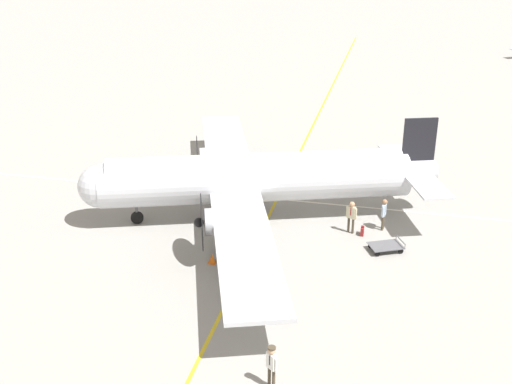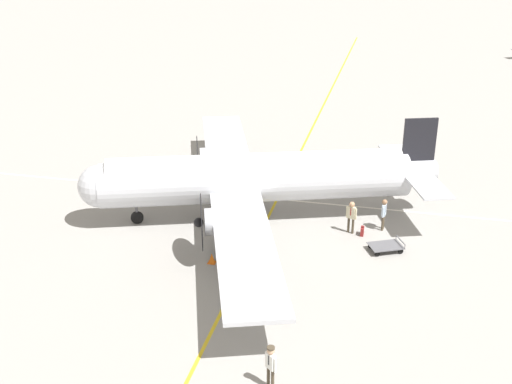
{
  "view_description": "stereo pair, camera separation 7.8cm",
  "coord_description": "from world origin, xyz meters",
  "px_view_note": "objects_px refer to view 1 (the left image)",
  "views": [
    {
      "loc": [
        31.94,
        7.32,
        15.78
      ],
      "look_at": [
        0.0,
        0.0,
        1.59
      ],
      "focal_mm": 45.0,
      "sensor_mm": 36.0,
      "label": 1
    },
    {
      "loc": [
        31.92,
        7.39,
        15.78
      ],
      "look_at": [
        0.0,
        0.0,
        1.59
      ],
      "focal_mm": 45.0,
      "sensor_mm": 36.0,
      "label": 2
    }
  ],
  "objects_px": {
    "airliner_main": "(249,178)",
    "suitcase_near_door": "(362,231)",
    "crew_foreground": "(272,362)",
    "traffic_cone": "(212,258)",
    "ramp_agent": "(384,211)",
    "baggage_cart": "(386,246)",
    "passenger_boarding": "(351,214)"
  },
  "relations": [
    {
      "from": "baggage_cart",
      "to": "airliner_main",
      "type": "bearing_deg",
      "value": -41.67
    },
    {
      "from": "ramp_agent",
      "to": "suitcase_near_door",
      "type": "xyz_separation_m",
      "value": [
        0.91,
        -1.03,
        -0.86
      ]
    },
    {
      "from": "airliner_main",
      "to": "traffic_cone",
      "type": "relative_size",
      "value": 49.17
    },
    {
      "from": "passenger_boarding",
      "to": "ramp_agent",
      "type": "bearing_deg",
      "value": -133.28
    },
    {
      "from": "crew_foreground",
      "to": "suitcase_near_door",
      "type": "bearing_deg",
      "value": -61.4
    },
    {
      "from": "airliner_main",
      "to": "suitcase_near_door",
      "type": "bearing_deg",
      "value": 155.08
    },
    {
      "from": "passenger_boarding",
      "to": "suitcase_near_door",
      "type": "distance_m",
      "value": 1.1
    },
    {
      "from": "airliner_main",
      "to": "baggage_cart",
      "type": "relative_size",
      "value": 12.95
    },
    {
      "from": "ramp_agent",
      "to": "baggage_cart",
      "type": "height_order",
      "value": "ramp_agent"
    },
    {
      "from": "baggage_cart",
      "to": "traffic_cone",
      "type": "distance_m",
      "value": 8.89
    },
    {
      "from": "airliner_main",
      "to": "baggage_cart",
      "type": "distance_m",
      "value": 8.3
    },
    {
      "from": "crew_foreground",
      "to": "traffic_cone",
      "type": "distance_m",
      "value": 9.5
    },
    {
      "from": "ramp_agent",
      "to": "suitcase_near_door",
      "type": "bearing_deg",
      "value": -40.24
    },
    {
      "from": "suitcase_near_door",
      "to": "traffic_cone",
      "type": "xyz_separation_m",
      "value": [
        4.69,
        -6.99,
        0.01
      ]
    },
    {
      "from": "airliner_main",
      "to": "baggage_cart",
      "type": "bearing_deg",
      "value": 145.11
    },
    {
      "from": "baggage_cart",
      "to": "crew_foreground",
      "type": "bearing_deg",
      "value": 46.48
    },
    {
      "from": "ramp_agent",
      "to": "suitcase_near_door",
      "type": "height_order",
      "value": "ramp_agent"
    },
    {
      "from": "traffic_cone",
      "to": "ramp_agent",
      "type": "bearing_deg",
      "value": 124.93
    },
    {
      "from": "traffic_cone",
      "to": "airliner_main",
      "type": "bearing_deg",
      "value": 173.54
    },
    {
      "from": "suitcase_near_door",
      "to": "passenger_boarding",
      "type": "bearing_deg",
      "value": -99.85
    },
    {
      "from": "airliner_main",
      "to": "ramp_agent",
      "type": "height_order",
      "value": "airliner_main"
    },
    {
      "from": "airliner_main",
      "to": "crew_foreground",
      "type": "bearing_deg",
      "value": 87.64
    },
    {
      "from": "suitcase_near_door",
      "to": "baggage_cart",
      "type": "relative_size",
      "value": 0.25
    },
    {
      "from": "crew_foreground",
      "to": "passenger_boarding",
      "type": "bearing_deg",
      "value": -58.56
    },
    {
      "from": "airliner_main",
      "to": "passenger_boarding",
      "type": "relative_size",
      "value": 13.97
    },
    {
      "from": "passenger_boarding",
      "to": "traffic_cone",
      "type": "relative_size",
      "value": 3.52
    },
    {
      "from": "airliner_main",
      "to": "crew_foreground",
      "type": "height_order",
      "value": "airliner_main"
    },
    {
      "from": "airliner_main",
      "to": "suitcase_near_door",
      "type": "relative_size",
      "value": 51.62
    },
    {
      "from": "passenger_boarding",
      "to": "crew_foreground",
      "type": "bearing_deg",
      "value": 103.89
    },
    {
      "from": "passenger_boarding",
      "to": "ramp_agent",
      "type": "distance_m",
      "value": 1.86
    },
    {
      "from": "ramp_agent",
      "to": "crew_foreground",
      "type": "bearing_deg",
      "value": -5.22
    },
    {
      "from": "suitcase_near_door",
      "to": "traffic_cone",
      "type": "height_order",
      "value": "traffic_cone"
    }
  ]
}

